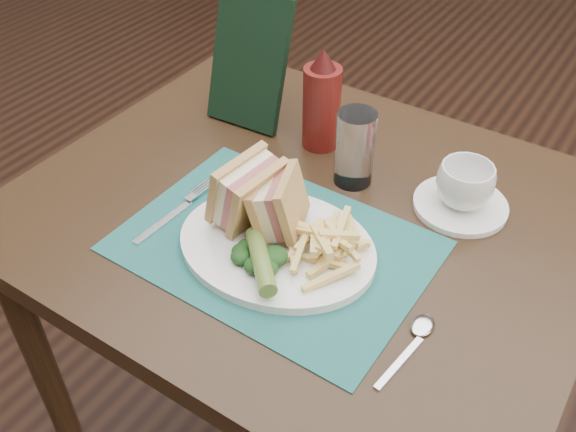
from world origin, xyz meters
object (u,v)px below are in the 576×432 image
object	(u,v)px
drinking_glass	(355,148)
ketchup_bottle	(322,99)
saucer	(460,205)
coffee_cup	(465,185)
placemat	(275,246)
sandwich_half_b	(265,201)
table_main	(303,350)
check_presenter	(249,61)
plate	(277,246)
sandwich_half_a	(236,185)

from	to	relation	value
drinking_glass	ketchup_bottle	bearing A→B (deg)	147.94
saucer	coffee_cup	size ratio (longest dim) A/B	1.67
placemat	sandwich_half_b	distance (m)	0.07
sandwich_half_b	coffee_cup	size ratio (longest dim) A/B	1.07
table_main	ketchup_bottle	xyz separation A→B (m)	(-0.07, 0.16, 0.47)
table_main	saucer	size ratio (longest dim) A/B	6.00
drinking_glass	check_presenter	world-z (taller)	check_presenter
plate	ketchup_bottle	bearing A→B (deg)	102.83
sandwich_half_a	coffee_cup	bearing A→B (deg)	44.19
ketchup_bottle	sandwich_half_a	bearing A→B (deg)	-89.12
sandwich_half_a	saucer	xyz separation A→B (m)	(0.28, 0.22, -0.07)
placemat	check_presenter	size ratio (longest dim) A/B	1.86
placemat	saucer	xyz separation A→B (m)	(0.20, 0.24, 0.00)
saucer	coffee_cup	xyz separation A→B (m)	(0.00, 0.00, 0.04)
saucer	ketchup_bottle	distance (m)	0.30
sandwich_half_a	saucer	size ratio (longest dim) A/B	0.73
plate	drinking_glass	distance (m)	0.22
sandwich_half_a	saucer	world-z (taller)	sandwich_half_a
sandwich_half_a	sandwich_half_b	bearing A→B (deg)	3.89
sandwich_half_a	coffee_cup	size ratio (longest dim) A/B	1.21
placemat	saucer	bearing A→B (deg)	50.21
sandwich_half_b	ketchup_bottle	bearing A→B (deg)	83.59
plate	drinking_glass	bearing A→B (deg)	81.81
sandwich_half_b	coffee_cup	distance (m)	0.32
sandwich_half_a	placemat	bearing A→B (deg)	-5.66
sandwich_half_b	sandwich_half_a	bearing A→B (deg)	159.39
placemat	coffee_cup	xyz separation A→B (m)	(0.20, 0.24, 0.04)
table_main	sandwich_half_b	world-z (taller)	sandwich_half_b
plate	placemat	bearing A→B (deg)	134.46
ketchup_bottle	coffee_cup	bearing A→B (deg)	-6.61
table_main	plate	size ratio (longest dim) A/B	3.00
check_presenter	plate	bearing A→B (deg)	-51.69
table_main	sandwich_half_a	bearing A→B (deg)	-126.85
table_main	coffee_cup	size ratio (longest dim) A/B	10.00
plate	ketchup_bottle	distance (m)	0.30
saucer	ketchup_bottle	bearing A→B (deg)	173.39
table_main	placemat	world-z (taller)	placemat
sandwich_half_b	saucer	distance (m)	0.32
table_main	saucer	bearing A→B (deg)	31.99
sandwich_half_b	ketchup_bottle	distance (m)	0.26
drinking_glass	ketchup_bottle	xyz separation A→B (m)	(-0.10, 0.06, 0.03)
sandwich_half_a	check_presenter	size ratio (longest dim) A/B	0.45
plate	sandwich_half_b	distance (m)	0.07
plate	coffee_cup	xyz separation A→B (m)	(0.19, 0.24, 0.04)
table_main	check_presenter	xyz separation A→B (m)	(-0.23, 0.17, 0.49)
table_main	coffee_cup	distance (m)	0.49
ketchup_bottle	check_presenter	xyz separation A→B (m)	(-0.16, 0.01, 0.02)
plate	check_presenter	bearing A→B (deg)	125.85
plate	sandwich_half_a	world-z (taller)	sandwich_half_a
check_presenter	ketchup_bottle	bearing A→B (deg)	-5.43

